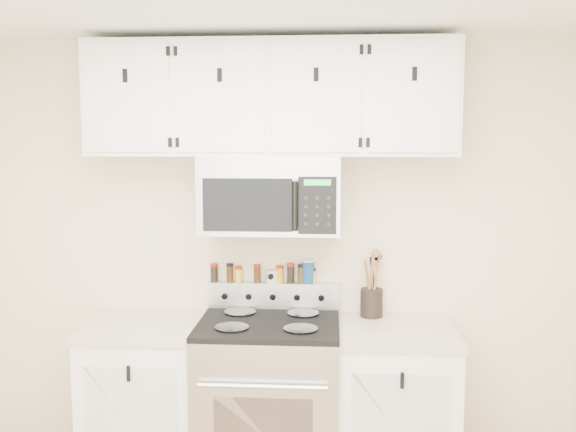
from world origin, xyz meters
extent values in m
cube|color=beige|center=(0.00, 1.75, 1.25)|extent=(3.50, 0.01, 2.50)
cube|color=#B7B7BA|center=(0.00, 1.43, 0.46)|extent=(0.76, 0.65, 0.92)
cube|color=black|center=(0.00, 1.43, 0.94)|extent=(0.76, 0.65, 0.03)
cube|color=#B7B7BA|center=(0.00, 1.71, 1.03)|extent=(0.76, 0.08, 0.15)
cylinder|color=black|center=(-0.18, 1.28, 0.96)|extent=(0.18, 0.18, 0.01)
cylinder|color=black|center=(0.18, 1.28, 0.96)|extent=(0.18, 0.18, 0.01)
cylinder|color=black|center=(-0.18, 1.57, 0.96)|extent=(0.18, 0.18, 0.01)
cylinder|color=black|center=(0.18, 1.57, 0.96)|extent=(0.18, 0.18, 0.01)
cube|color=white|center=(-0.69, 1.45, 0.44)|extent=(0.62, 0.60, 0.88)
cube|color=tan|center=(-0.69, 1.45, 0.90)|extent=(0.64, 0.62, 0.04)
cube|color=white|center=(0.69, 1.45, 0.44)|extent=(0.62, 0.60, 0.88)
cube|color=tan|center=(0.69, 1.45, 0.90)|extent=(0.64, 0.62, 0.04)
cube|color=#9E9EA3|center=(0.00, 1.56, 1.63)|extent=(0.76, 0.38, 0.42)
cube|color=#B7B7BA|center=(0.00, 1.36, 1.80)|extent=(0.73, 0.01, 0.08)
cube|color=black|center=(-0.10, 1.36, 1.59)|extent=(0.47, 0.01, 0.28)
cube|color=black|center=(0.26, 1.36, 1.59)|extent=(0.20, 0.01, 0.30)
cylinder|color=black|center=(0.15, 1.33, 1.59)|extent=(0.03, 0.03, 0.26)
cube|color=white|center=(0.00, 1.58, 2.15)|extent=(2.00, 0.33, 0.62)
cube|color=white|center=(-0.75, 1.41, 2.15)|extent=(0.46, 0.01, 0.57)
cube|color=black|center=(-0.75, 1.41, 2.26)|extent=(0.02, 0.01, 0.07)
cube|color=white|center=(-0.25, 1.41, 2.15)|extent=(0.46, 0.01, 0.57)
cube|color=black|center=(-0.25, 1.41, 2.26)|extent=(0.03, 0.01, 0.07)
cube|color=white|center=(0.25, 1.41, 2.15)|extent=(0.46, 0.01, 0.57)
cube|color=black|center=(0.25, 1.41, 2.26)|extent=(0.03, 0.01, 0.07)
cube|color=white|center=(0.75, 1.41, 2.15)|extent=(0.46, 0.01, 0.57)
cube|color=black|center=(0.75, 1.41, 2.26)|extent=(0.02, 0.01, 0.07)
cylinder|color=black|center=(0.57, 1.66, 1.00)|extent=(0.13, 0.13, 0.16)
cylinder|color=brown|center=(0.57, 1.66, 1.12)|extent=(0.01, 0.01, 0.30)
cylinder|color=brown|center=(0.59, 1.65, 1.13)|extent=(0.01, 0.01, 0.32)
cylinder|color=brown|center=(0.55, 1.67, 1.11)|extent=(0.01, 0.01, 0.28)
cylinder|color=black|center=(0.58, 1.68, 1.12)|extent=(0.01, 0.01, 0.29)
cylinder|color=brown|center=(0.56, 1.64, 1.13)|extent=(0.01, 0.01, 0.31)
cube|color=silver|center=(-0.01, 1.71, 1.13)|extent=(0.08, 0.07, 0.07)
cylinder|color=navy|center=(0.20, 1.71, 1.16)|extent=(0.07, 0.07, 0.13)
cylinder|color=white|center=(0.20, 1.71, 1.23)|extent=(0.07, 0.07, 0.01)
cylinder|color=black|center=(-0.35, 1.71, 1.15)|extent=(0.04, 0.04, 0.09)
cylinder|color=#9C130C|center=(-0.35, 1.71, 1.20)|extent=(0.05, 0.05, 0.02)
cylinder|color=#3F210F|center=(-0.26, 1.71, 1.15)|extent=(0.04, 0.04, 0.09)
cylinder|color=black|center=(-0.26, 1.71, 1.20)|extent=(0.04, 0.04, 0.02)
cylinder|color=yellow|center=(-0.21, 1.71, 1.14)|extent=(0.04, 0.04, 0.08)
cylinder|color=#AE0F0D|center=(-0.21, 1.71, 1.18)|extent=(0.04, 0.04, 0.02)
cylinder|color=#3A240E|center=(-0.10, 1.71, 1.14)|extent=(0.04, 0.04, 0.09)
cylinder|color=maroon|center=(-0.10, 1.71, 1.20)|extent=(0.04, 0.04, 0.02)
cylinder|color=gold|center=(0.04, 1.71, 1.14)|extent=(0.04, 0.04, 0.08)
cylinder|color=#9E170C|center=(0.04, 1.71, 1.19)|extent=(0.04, 0.04, 0.02)
cylinder|color=black|center=(0.10, 1.71, 1.15)|extent=(0.04, 0.04, 0.10)
cylinder|color=#AF0D19|center=(0.10, 1.71, 1.21)|extent=(0.04, 0.04, 0.02)
cylinder|color=#463310|center=(0.16, 1.71, 1.15)|extent=(0.04, 0.04, 0.09)
cylinder|color=black|center=(0.16, 1.71, 1.20)|extent=(0.04, 0.04, 0.02)
cylinder|color=yellow|center=(0.23, 1.71, 1.14)|extent=(0.03, 0.03, 0.07)
cylinder|color=black|center=(0.23, 1.71, 1.18)|extent=(0.04, 0.04, 0.02)
camera|label=1|loc=(0.33, -1.94, 1.94)|focal=40.00mm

